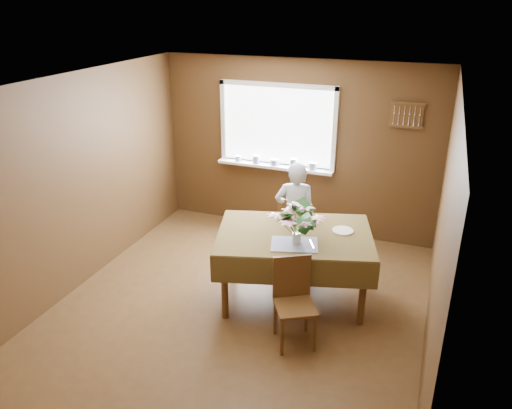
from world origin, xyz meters
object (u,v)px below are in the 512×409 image
(flower_bouquet, at_px, (297,219))
(seated_woman, at_px, (295,215))
(chair_near, at_px, (294,297))
(dining_table, at_px, (294,242))
(chair_far, at_px, (292,225))

(flower_bouquet, bearing_deg, seated_woman, 106.80)
(chair_near, relative_size, seated_woman, 0.64)
(chair_near, bearing_deg, dining_table, 76.76)
(chair_far, xyz_separation_m, chair_near, (0.51, -1.63, 0.01))
(chair_near, xyz_separation_m, flower_bouquet, (-0.13, 0.50, 0.61))
(dining_table, distance_m, chair_near, 0.79)
(dining_table, xyz_separation_m, flower_bouquet, (0.08, -0.22, 0.38))
(dining_table, height_order, chair_near, chair_near)
(seated_woman, bearing_deg, chair_far, -73.93)
(flower_bouquet, bearing_deg, chair_near, -75.81)
(chair_far, xyz_separation_m, seated_woman, (0.08, -0.15, 0.21))
(chair_near, height_order, flower_bouquet, flower_bouquet)
(dining_table, xyz_separation_m, chair_near, (0.21, -0.72, -0.23))
(chair_far, xyz_separation_m, flower_bouquet, (0.38, -1.13, 0.62))
(chair_near, bearing_deg, chair_far, 77.81)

